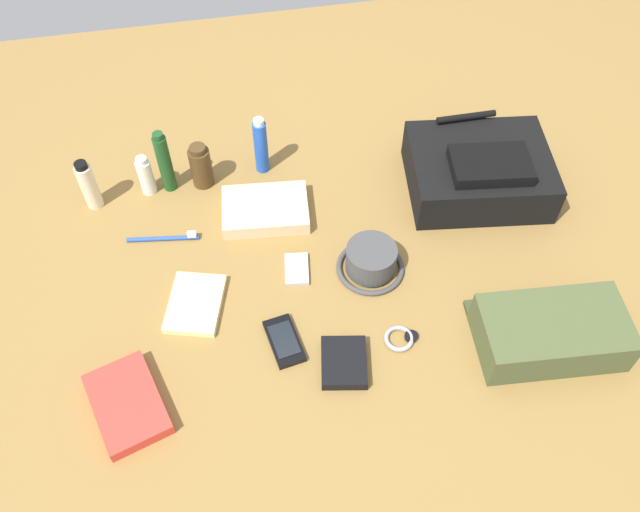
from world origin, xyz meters
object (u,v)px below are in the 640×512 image
toothpaste_tube (146,176)px  bucket_hat (371,261)px  paperback_novel (128,404)px  cell_phone (284,341)px  notepad (195,304)px  toiletry_pouch (550,331)px  deodorant_spray (261,146)px  backpack (479,171)px  wallet (346,362)px  shampoo_bottle (165,162)px  cologne_bottle (201,166)px  media_player (297,268)px  folded_towel (265,210)px  lotion_bottle (89,185)px  toothbrush (167,238)px  wristwatch (401,338)px

toothpaste_tube → bucket_hat: bearing=-35.3°
paperback_novel → cell_phone: size_ratio=1.72×
cell_phone → notepad: size_ratio=0.82×
toiletry_pouch → bucket_hat: (-0.31, 0.25, -0.01)m
toiletry_pouch → deodorant_spray: bearing=129.5°
backpack → wallet: bearing=-134.8°
shampoo_bottle → cell_phone: size_ratio=1.42×
cell_phone → wallet: 0.14m
backpack → cologne_bottle: bearing=167.7°
shampoo_bottle → media_player: shampoo_bottle is taller
bucket_hat → paperback_novel: bearing=-156.4°
cell_phone → folded_towel: (0.01, 0.35, 0.01)m
paperback_novel → toiletry_pouch: bearing=-1.2°
lotion_bottle → toothpaste_tube: 0.13m
cell_phone → lotion_bottle: bearing=129.7°
shampoo_bottle → cologne_bottle: 0.09m
toothbrush → toothpaste_tube: bearing=101.7°
backpack → toothpaste_tube: 0.80m
deodorant_spray → notepad: size_ratio=1.07×
shampoo_bottle → folded_towel: shampoo_bottle is taller
bucket_hat → shampoo_bottle: 0.54m
notepad → cell_phone: bearing=-19.9°
backpack → lotion_bottle: (-0.91, 0.12, 0.01)m
deodorant_spray → paperback_novel: 0.68m
backpack → wallet: backpack is taller
shampoo_bottle → wristwatch: size_ratio=2.45×
wristwatch → wallet: (-0.12, -0.04, 0.01)m
cell_phone → folded_towel: bearing=88.1°
notepad → paperback_novel: bearing=-108.6°
cologne_bottle → wallet: size_ratio=1.08×
toothpaste_tube → folded_towel: toothpaste_tube is taller
toiletry_pouch → wristwatch: (-0.29, 0.06, -0.04)m
media_player → notepad: notepad is taller
toothbrush → folded_towel: bearing=8.0°
bucket_hat → deodorant_spray: 0.41m
cologne_bottle → media_player: bearing=-59.7°
folded_towel → toothpaste_tube: bearing=153.8°
lotion_bottle → notepad: (0.21, -0.34, -0.06)m
toothpaste_tube → wristwatch: (0.49, -0.52, -0.05)m
shampoo_bottle → media_player: 0.41m
toothbrush → notepad: (0.05, -0.19, 0.00)m
media_player → folded_towel: (-0.04, 0.17, 0.01)m
cologne_bottle → wristwatch: (0.36, -0.52, -0.05)m
toothpaste_tube → cologne_bottle: cologne_bottle is taller
toothpaste_tube → toothbrush: size_ratio=0.66×
lotion_bottle → paperback_novel: 0.55m
backpack → toiletry_pouch: (-0.00, -0.44, -0.01)m
media_player → wristwatch: size_ratio=1.27×
bucket_hat → cologne_bottle: bearing=135.3°
backpack → toiletry_pouch: bearing=-90.3°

